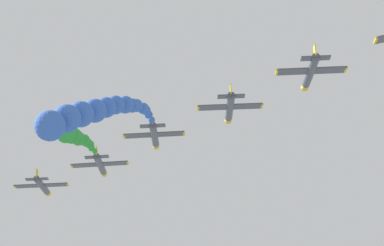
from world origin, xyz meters
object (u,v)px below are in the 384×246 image
object	(u,v)px
airplane_lead	(42,186)
airplane_right_inner	(154,135)
airplane_left_inner	(100,165)
airplane_left_outer	(230,107)
airplane_right_outer	(311,72)

from	to	relation	value
airplane_lead	airplane_right_inner	world-z (taller)	airplane_right_inner
airplane_lead	airplane_left_inner	xyz separation A→B (m)	(11.24, -8.22, 1.38)
airplane_lead	airplane_left_outer	xyz separation A→B (m)	(32.02, -24.89, 4.99)
airplane_right_inner	airplane_left_inner	bearing A→B (deg)	136.74
airplane_right_outer	airplane_left_inner	bearing A→B (deg)	140.82
airplane_left_inner	airplane_right_inner	size ratio (longest dim) A/B	1.00
airplane_lead	airplane_left_outer	distance (m)	40.86
airplane_left_outer	airplane_right_outer	size ratio (longest dim) A/B	1.00
airplane_left_inner	airplane_right_outer	world-z (taller)	airplane_right_outer
airplane_right_inner	airplane_lead	bearing A→B (deg)	140.41
airplane_left_outer	airplane_lead	bearing A→B (deg)	142.14
airplane_lead	airplane_right_outer	bearing A→B (deg)	-38.41
airplane_lead	airplane_left_inner	world-z (taller)	airplane_left_inner
airplane_right_inner	airplane_left_outer	world-z (taller)	airplane_left_outer
airplane_lead	airplane_right_inner	distance (m)	27.04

